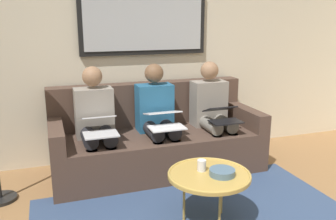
{
  "coord_description": "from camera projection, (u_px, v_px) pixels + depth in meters",
  "views": [
    {
      "loc": [
        1.07,
        1.42,
        1.59
      ],
      "look_at": [
        0.0,
        -1.7,
        0.75
      ],
      "focal_mm": 38.21,
      "sensor_mm": 36.0,
      "label": 1
    }
  ],
  "objects": [
    {
      "name": "coffee_table",
      "position": [
        209.0,
        175.0,
        2.77
      ],
      "size": [
        0.65,
        0.65,
        0.44
      ],
      "color": "tan",
      "rests_on": "ground_plane"
    },
    {
      "name": "laptop_silver",
      "position": [
        99.0,
        125.0,
        3.33
      ],
      "size": [
        0.31,
        0.39,
        0.16
      ],
      "color": "silver"
    },
    {
      "name": "laptop_black",
      "position": [
        222.0,
        114.0,
        3.73
      ],
      "size": [
        0.32,
        0.34,
        0.15
      ],
      "color": "black"
    },
    {
      "name": "person_middle",
      "position": [
        157.0,
        115.0,
        3.75
      ],
      "size": [
        0.38,
        0.58,
        1.14
      ],
      "color": "#235B84",
      "rests_on": "couch"
    },
    {
      "name": "wall_rear",
      "position": [
        142.0,
        45.0,
        4.09
      ],
      "size": [
        6.0,
        0.12,
        2.6
      ],
      "primitive_type": "cube",
      "color": "beige",
      "rests_on": "ground_plane"
    },
    {
      "name": "laptop_white",
      "position": [
        165.0,
        119.0,
        3.53
      ],
      "size": [
        0.35,
        0.36,
        0.15
      ],
      "color": "white"
    },
    {
      "name": "person_left",
      "position": [
        212.0,
        110.0,
        3.96
      ],
      "size": [
        0.38,
        0.58,
        1.14
      ],
      "color": "gray",
      "rests_on": "couch"
    },
    {
      "name": "framed_mirror",
      "position": [
        144.0,
        23.0,
        3.94
      ],
      "size": [
        1.44,
        0.05,
        0.7
      ],
      "color": "black"
    },
    {
      "name": "bowl",
      "position": [
        222.0,
        172.0,
        2.73
      ],
      "size": [
        0.2,
        0.2,
        0.05
      ],
      "primitive_type": "cylinder",
      "color": "slate",
      "rests_on": "coffee_table"
    },
    {
      "name": "cup",
      "position": [
        202.0,
        165.0,
        2.81
      ],
      "size": [
        0.07,
        0.07,
        0.09
      ],
      "primitive_type": "cylinder",
      "color": "silver",
      "rests_on": "coffee_table"
    },
    {
      "name": "couch",
      "position": [
        156.0,
        140.0,
        3.89
      ],
      "size": [
        2.2,
        0.9,
        0.9
      ],
      "color": "#4C382D",
      "rests_on": "ground_plane"
    },
    {
      "name": "person_right",
      "position": [
        96.0,
        121.0,
        3.55
      ],
      "size": [
        0.38,
        0.58,
        1.14
      ],
      "color": "gray",
      "rests_on": "couch"
    }
  ]
}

